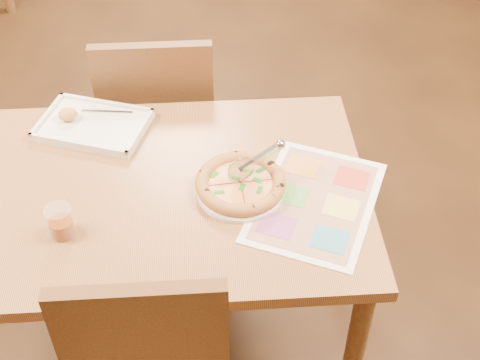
{
  "coord_description": "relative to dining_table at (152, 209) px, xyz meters",
  "views": [
    {
      "loc": [
        0.17,
        -1.44,
        2.1
      ],
      "look_at": [
        0.27,
        -0.03,
        0.77
      ],
      "focal_mm": 50.0,
      "sensor_mm": 36.0,
      "label": 1
    }
  ],
  "objects": [
    {
      "name": "pizza",
      "position": [
        0.27,
        -0.02,
        0.11
      ],
      "size": [
        0.27,
        0.27,
        0.04
      ],
      "rotation": [
        0.0,
        0.0,
        0.07
      ],
      "color": "#C27D42",
      "rests_on": "plate"
    },
    {
      "name": "glass_tumbler",
      "position": [
        -0.23,
        -0.16,
        0.13
      ],
      "size": [
        0.08,
        0.08,
        0.09
      ],
      "rotation": [
        0.0,
        0.0,
        0.13
      ],
      "color": "#83370A",
      "rests_on": "dining_table"
    },
    {
      "name": "dining_table",
      "position": [
        0.0,
        0.0,
        0.0
      ],
      "size": [
        1.3,
        0.85,
        0.72
      ],
      "color": "#A56B42",
      "rests_on": "ground"
    },
    {
      "name": "menu",
      "position": [
        0.49,
        -0.09,
        0.09
      ],
      "size": [
        0.49,
        0.55,
        0.0
      ],
      "primitive_type": "cube",
      "rotation": [
        0.0,
        0.0,
        -0.42
      ],
      "color": "white",
      "rests_on": "dining_table"
    },
    {
      "name": "plate",
      "position": [
        0.27,
        -0.03,
        0.09
      ],
      "size": [
        0.34,
        0.34,
        0.01
      ],
      "primitive_type": "cylinder",
      "rotation": [
        0.0,
        0.0,
        0.43
      ],
      "color": "white",
      "rests_on": "dining_table"
    },
    {
      "name": "chair_far",
      "position": [
        -0.0,
        0.6,
        -0.07
      ],
      "size": [
        0.42,
        0.42,
        0.47
      ],
      "rotation": [
        0.0,
        0.0,
        3.14
      ],
      "color": "brown",
      "rests_on": "ground"
    },
    {
      "name": "appetizer_tray",
      "position": [
        -0.2,
        0.3,
        0.1
      ],
      "size": [
        0.4,
        0.33,
        0.06
      ],
      "rotation": [
        0.0,
        0.0,
        -0.33
      ],
      "color": "white",
      "rests_on": "dining_table"
    },
    {
      "name": "pizza_cutter",
      "position": [
        0.31,
        -0.0,
        0.18
      ],
      "size": [
        0.16,
        0.08,
        0.1
      ],
      "rotation": [
        0.0,
        0.0,
        0.41
      ],
      "color": "silver",
      "rests_on": "pizza"
    }
  ]
}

